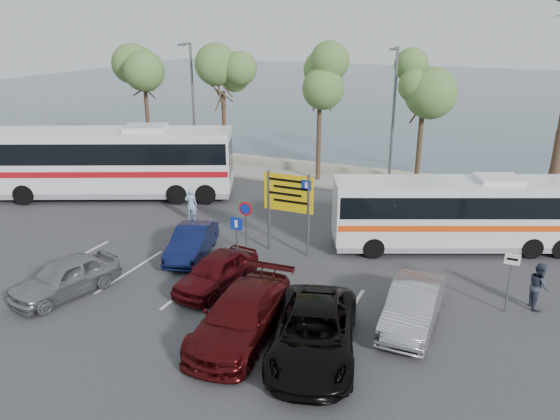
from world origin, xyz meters
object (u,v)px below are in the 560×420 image
at_px(car_blue, 192,242).
at_px(car_red, 217,271).
at_px(suv_black, 314,333).
at_px(car_silver_a, 65,277).
at_px(direction_sign, 289,199).
at_px(coach_bus_right, 457,216).
at_px(car_silver_b, 413,306).
at_px(street_lamp_left, 192,100).
at_px(car_maroon, 242,316).
at_px(street_lamp_right, 393,113).
at_px(pedestrian_far, 539,286).
at_px(pedestrian_near, 191,204).
at_px(coach_bus_left, 113,165).

height_order(car_blue, car_red, car_red).
bearing_deg(suv_black, car_silver_a, 164.93).
xyz_separation_m(direction_sign, coach_bus_right, (6.50, 3.30, -0.90)).
relative_size(coach_bus_right, suv_black, 1.98).
xyz_separation_m(car_blue, car_silver_b, (9.60, -1.90, 0.06)).
height_order(car_silver_a, suv_black, suv_black).
height_order(street_lamp_left, car_silver_a, street_lamp_left).
bearing_deg(car_maroon, street_lamp_right, 83.88).
height_order(coach_bus_right, pedestrian_far, coach_bus_right).
xyz_separation_m(car_blue, suv_black, (7.20, -4.74, 0.10)).
height_order(street_lamp_right, coach_bus_right, street_lamp_right).
xyz_separation_m(coach_bus_right, car_red, (-7.70, -7.36, -0.86)).
distance_m(car_blue, car_maroon, 6.75).
distance_m(direction_sign, pedestrian_near, 6.46).
height_order(street_lamp_left, street_lamp_right, same).
height_order(direction_sign, coach_bus_left, coach_bus_left).
distance_m(car_silver_a, car_red, 5.48).
relative_size(street_lamp_right, coach_bus_right, 0.76).
bearing_deg(suv_black, direction_sign, 103.16).
bearing_deg(direction_sign, car_silver_a, -131.88).
bearing_deg(coach_bus_left, street_lamp_left, 82.49).
distance_m(direction_sign, suv_black, 7.79).
xyz_separation_m(direction_sign, suv_black, (3.60, -6.70, -1.69)).
bearing_deg(street_lamp_left, car_silver_b, -39.82).
bearing_deg(coach_bus_left, car_blue, -32.27).
distance_m(car_silver_b, pedestrian_near, 13.26).
bearing_deg(coach_bus_right, coach_bus_left, 180.00).
xyz_separation_m(car_red, pedestrian_far, (10.97, 3.13, 0.16)).
bearing_deg(suv_black, coach_bus_left, 132.15).
relative_size(coach_bus_left, car_silver_a, 3.23).
distance_m(car_maroon, pedestrian_near, 11.14).
height_order(car_blue, pedestrian_near, pedestrian_near).
bearing_deg(pedestrian_near, direction_sign, 144.28).
distance_m(street_lamp_right, car_red, 15.25).
bearing_deg(pedestrian_near, coach_bus_left, -33.18).
relative_size(car_red, suv_black, 0.74).
distance_m(suv_black, pedestrian_near, 12.82).
relative_size(street_lamp_right, car_silver_a, 1.98).
height_order(street_lamp_left, car_silver_b, street_lamp_left).
relative_size(coach_bus_left, car_silver_b, 3.05).
distance_m(street_lamp_left, direction_sign, 15.24).
xyz_separation_m(coach_bus_right, pedestrian_near, (-12.49, -1.50, -0.70)).
xyz_separation_m(coach_bus_right, car_silver_b, (-0.50, -7.15, -0.82)).
relative_size(direction_sign, car_maroon, 0.69).
bearing_deg(car_silver_a, street_lamp_right, 78.50).
distance_m(street_lamp_right, coach_bus_right, 8.89).
distance_m(car_red, suv_black, 5.48).
bearing_deg(car_blue, car_red, -56.40).
height_order(car_maroon, suv_black, car_maroon).
distance_m(coach_bus_left, car_blue, 9.92).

